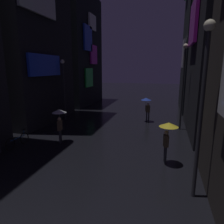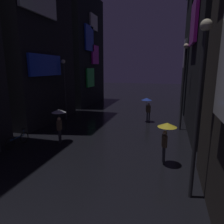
{
  "view_description": "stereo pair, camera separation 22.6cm",
  "coord_description": "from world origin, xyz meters",
  "px_view_note": "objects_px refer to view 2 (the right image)",
  "views": [
    {
      "loc": [
        3.82,
        -2.46,
        4.63
      ],
      "look_at": [
        0.0,
        11.65,
        1.41
      ],
      "focal_mm": 32.0,
      "sensor_mm": 36.0,
      "label": 1
    },
    {
      "loc": [
        4.03,
        -2.4,
        4.63
      ],
      "look_at": [
        0.0,
        11.65,
        1.41
      ],
      "focal_mm": 32.0,
      "sensor_mm": 36.0,
      "label": 2
    }
  ],
  "objects_px": {
    "pedestrian_foreground_left_blue": "(147,103)",
    "streetlamp_right_far": "(184,78)",
    "streetlamp_left_far": "(64,83)",
    "streetlamp_right_near": "(200,95)",
    "pedestrian_foreground_right_clear": "(59,117)",
    "bicycle_parked_at_storefront": "(18,140)",
    "pedestrian_far_right_yellow": "(166,132)"
  },
  "relations": [
    {
      "from": "streetlamp_right_near",
      "to": "streetlamp_right_far",
      "type": "bearing_deg",
      "value": 90.0
    },
    {
      "from": "pedestrian_foreground_right_clear",
      "to": "bicycle_parked_at_storefront",
      "type": "relative_size",
      "value": 1.17
    },
    {
      "from": "pedestrian_foreground_left_blue",
      "to": "pedestrian_far_right_yellow",
      "type": "height_order",
      "value": "same"
    },
    {
      "from": "streetlamp_left_far",
      "to": "streetlamp_right_far",
      "type": "bearing_deg",
      "value": -2.66
    },
    {
      "from": "bicycle_parked_at_storefront",
      "to": "streetlamp_right_far",
      "type": "bearing_deg",
      "value": 32.87
    },
    {
      "from": "pedestrian_foreground_right_clear",
      "to": "streetlamp_right_near",
      "type": "bearing_deg",
      "value": -26.06
    },
    {
      "from": "pedestrian_far_right_yellow",
      "to": "streetlamp_right_near",
      "type": "xyz_separation_m",
      "value": [
        0.98,
        -2.41,
        2.09
      ]
    },
    {
      "from": "pedestrian_foreground_left_blue",
      "to": "pedestrian_far_right_yellow",
      "type": "bearing_deg",
      "value": -77.31
    },
    {
      "from": "pedestrian_foreground_right_clear",
      "to": "streetlamp_left_far",
      "type": "distance_m",
      "value": 6.15
    },
    {
      "from": "pedestrian_foreground_left_blue",
      "to": "pedestrian_far_right_yellow",
      "type": "relative_size",
      "value": 1.0
    },
    {
      "from": "streetlamp_right_far",
      "to": "streetlamp_right_near",
      "type": "xyz_separation_m",
      "value": [
        0.0,
        -8.54,
        -0.13
      ]
    },
    {
      "from": "pedestrian_far_right_yellow",
      "to": "pedestrian_foreground_left_blue",
      "type": "bearing_deg",
      "value": 102.69
    },
    {
      "from": "pedestrian_far_right_yellow",
      "to": "streetlamp_left_far",
      "type": "distance_m",
      "value": 11.3
    },
    {
      "from": "pedestrian_foreground_right_clear",
      "to": "streetlamp_right_far",
      "type": "distance_m",
      "value": 9.2
    },
    {
      "from": "pedestrian_far_right_yellow",
      "to": "pedestrian_foreground_right_clear",
      "type": "xyz_separation_m",
      "value": [
        -6.49,
        1.25,
        0.0
      ]
    },
    {
      "from": "pedestrian_foreground_right_clear",
      "to": "streetlamp_left_far",
      "type": "relative_size",
      "value": 0.4
    },
    {
      "from": "pedestrian_foreground_right_clear",
      "to": "pedestrian_foreground_left_blue",
      "type": "bearing_deg",
      "value": 53.75
    },
    {
      "from": "pedestrian_foreground_right_clear",
      "to": "streetlamp_left_far",
      "type": "height_order",
      "value": "streetlamp_left_far"
    },
    {
      "from": "pedestrian_far_right_yellow",
      "to": "bicycle_parked_at_storefront",
      "type": "relative_size",
      "value": 1.17
    },
    {
      "from": "bicycle_parked_at_storefront",
      "to": "streetlamp_right_near",
      "type": "xyz_separation_m",
      "value": [
        9.6,
        -2.34,
        3.37
      ]
    },
    {
      "from": "streetlamp_left_far",
      "to": "bicycle_parked_at_storefront",
      "type": "bearing_deg",
      "value": -86.56
    },
    {
      "from": "pedestrian_far_right_yellow",
      "to": "streetlamp_left_far",
      "type": "xyz_separation_m",
      "value": [
        -9.02,
        6.6,
        1.7
      ]
    },
    {
      "from": "bicycle_parked_at_storefront",
      "to": "streetlamp_right_far",
      "type": "height_order",
      "value": "streetlamp_right_far"
    },
    {
      "from": "bicycle_parked_at_storefront",
      "to": "streetlamp_left_far",
      "type": "distance_m",
      "value": 7.31
    },
    {
      "from": "pedestrian_foreground_left_blue",
      "to": "streetlamp_left_far",
      "type": "relative_size",
      "value": 0.4
    },
    {
      "from": "pedestrian_foreground_left_blue",
      "to": "streetlamp_right_near",
      "type": "height_order",
      "value": "streetlamp_right_near"
    },
    {
      "from": "pedestrian_foreground_left_blue",
      "to": "pedestrian_foreground_right_clear",
      "type": "bearing_deg",
      "value": -126.25
    },
    {
      "from": "streetlamp_left_far",
      "to": "pedestrian_foreground_left_blue",
      "type": "bearing_deg",
      "value": 8.85
    },
    {
      "from": "bicycle_parked_at_storefront",
      "to": "streetlamp_left_far",
      "type": "xyz_separation_m",
      "value": [
        -0.4,
        6.67,
        2.98
      ]
    },
    {
      "from": "streetlamp_right_far",
      "to": "streetlamp_right_near",
      "type": "bearing_deg",
      "value": -90.0
    },
    {
      "from": "pedestrian_foreground_left_blue",
      "to": "streetlamp_right_far",
      "type": "bearing_deg",
      "value": -30.38
    },
    {
      "from": "pedestrian_far_right_yellow",
      "to": "pedestrian_foreground_right_clear",
      "type": "height_order",
      "value": "same"
    }
  ]
}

